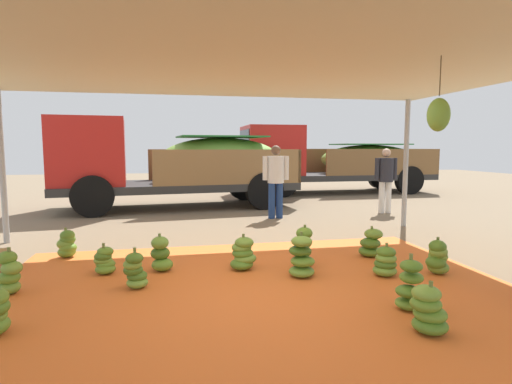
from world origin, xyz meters
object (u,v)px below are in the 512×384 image
at_px(banana_bunch_3, 438,258).
at_px(banana_bunch_14, 67,244).
at_px(banana_bunch_11, 104,261).
at_px(banana_bunch_12, 161,255).
at_px(worker_1, 386,176).
at_px(banana_bunch_1, 385,262).
at_px(banana_bunch_6, 428,311).
at_px(cargo_truck_main, 172,163).
at_px(banana_bunch_2, 410,287).
at_px(banana_bunch_13, 9,274).
at_px(banana_bunch_9, 302,258).
at_px(cargo_truck_far, 329,160).
at_px(banana_bunch_7, 303,248).
at_px(worker_0, 276,176).
at_px(banana_bunch_4, 135,271).
at_px(banana_bunch_8, 243,254).
at_px(banana_bunch_0, 371,244).

distance_m(banana_bunch_3, banana_bunch_14, 5.27).
bearing_deg(banana_bunch_3, banana_bunch_11, 168.25).
relative_size(banana_bunch_12, worker_1, 0.31).
xyz_separation_m(banana_bunch_1, banana_bunch_12, (-2.84, 0.79, 0.04)).
relative_size(banana_bunch_6, cargo_truck_main, 0.07).
distance_m(banana_bunch_2, banana_bunch_13, 4.36).
bearing_deg(banana_bunch_13, banana_bunch_9, -0.58).
relative_size(banana_bunch_1, banana_bunch_14, 0.95).
bearing_deg(banana_bunch_3, cargo_truck_far, 76.79).
xyz_separation_m(banana_bunch_1, banana_bunch_7, (-0.92, 0.59, 0.08)).
relative_size(banana_bunch_9, worker_0, 0.34).
height_order(banana_bunch_7, cargo_truck_main, cargo_truck_main).
distance_m(banana_bunch_4, banana_bunch_8, 1.46).
height_order(cargo_truck_far, worker_0, cargo_truck_far).
height_order(banana_bunch_6, banana_bunch_14, banana_bunch_6).
distance_m(banana_bunch_2, banana_bunch_4, 3.04).
bearing_deg(banana_bunch_13, banana_bunch_2, -17.32).
height_order(banana_bunch_1, banana_bunch_12, banana_bunch_12).
bearing_deg(banana_bunch_13, banana_bunch_1, -2.71).
distance_m(banana_bunch_7, banana_bunch_8, 0.83).
height_order(banana_bunch_0, banana_bunch_12, banana_bunch_12).
bearing_deg(cargo_truck_main, banana_bunch_12, -91.62).
xyz_separation_m(banana_bunch_13, cargo_truck_main, (1.82, 6.59, 1.00)).
xyz_separation_m(banana_bunch_4, cargo_truck_far, (6.08, 9.44, 0.99)).
height_order(banana_bunch_3, banana_bunch_13, banana_bunch_13).
xyz_separation_m(banana_bunch_6, worker_1, (3.05, 6.36, 0.74)).
bearing_deg(banana_bunch_7, banana_bunch_4, -168.07).
bearing_deg(worker_1, banana_bunch_1, -118.51).
xyz_separation_m(banana_bunch_11, banana_bunch_12, (0.72, -0.03, 0.05)).
bearing_deg(banana_bunch_9, worker_1, 51.43).
height_order(banana_bunch_2, banana_bunch_6, banana_bunch_2).
bearing_deg(cargo_truck_main, banana_bunch_8, -81.50).
height_order(banana_bunch_14, cargo_truck_far, cargo_truck_far).
bearing_deg(worker_1, banana_bunch_12, -143.74).
xyz_separation_m(banana_bunch_12, cargo_truck_far, (5.80, 8.78, 0.97)).
bearing_deg(banana_bunch_13, banana_bunch_14, 81.08).
xyz_separation_m(banana_bunch_9, banana_bunch_13, (-3.41, 0.03, -0.01)).
distance_m(banana_bunch_11, worker_0, 5.03).
distance_m(banana_bunch_0, worker_1, 4.58).
xyz_separation_m(banana_bunch_0, banana_bunch_4, (-3.37, -0.77, 0.01)).
xyz_separation_m(banana_bunch_8, worker_1, (4.34, 4.12, 0.74)).
relative_size(cargo_truck_far, worker_1, 4.21).
xyz_separation_m(cargo_truck_far, worker_1, (-0.37, -4.80, -0.25)).
bearing_deg(banana_bunch_1, banana_bunch_11, 167.14).
bearing_deg(banana_bunch_14, banana_bunch_6, -41.66).
height_order(banana_bunch_6, worker_1, worker_1).
height_order(banana_bunch_1, banana_bunch_4, banana_bunch_4).
distance_m(banana_bunch_2, banana_bunch_8, 2.24).
bearing_deg(banana_bunch_14, banana_bunch_7, -19.58).
bearing_deg(worker_1, banana_bunch_0, -121.13).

